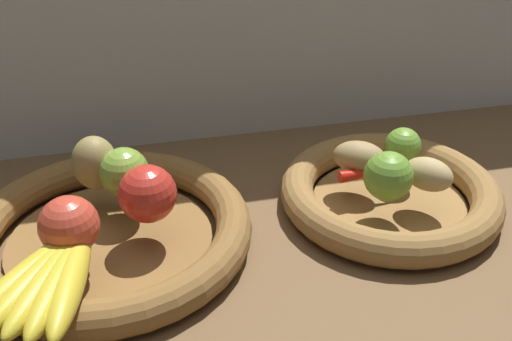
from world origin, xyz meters
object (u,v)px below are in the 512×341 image
Objects in this scene: apple_green_back at (124,172)px; pear_brown at (95,163)px; fruit_bowl_left at (109,231)px; apple_red_front at (69,226)px; lime_far at (403,146)px; fruit_bowl_right at (390,193)px; potato_oblong at (359,157)px; potato_small at (428,174)px; chili_pepper at (378,171)px; apple_red_right at (148,194)px; lime_near at (388,176)px; banana_bunch_front at (50,277)px.

pear_brown is (-3.70, 2.56, 0.46)cm from apple_green_back.
apple_red_front is (-3.94, -6.21, 6.02)cm from fruit_bowl_left.
lime_far is (46.27, 10.38, -0.89)cm from apple_red_front.
fruit_bowl_right is 4.19× the size of potato_oblong.
lime_far is (-0.20, 7.61, 0.37)cm from potato_small.
chili_pepper is (2.02, -2.09, -1.40)cm from potato_oblong.
apple_green_back is at bearing 110.96° from apple_red_right.
lime_near reaches higher than fruit_bowl_right.
banana_bunch_front is (-45.09, -12.63, 4.16)cm from fruit_bowl_right.
fruit_bowl_left is 5.61× the size of apple_green_back.
lime_near is at bearing -6.55° from fruit_bowl_left.
potato_oblong is at bearing -3.03° from apple_green_back.
apple_red_right reaches higher than apple_red_front.
apple_red_right reaches higher than potato_oblong.
apple_green_back is at bearing 172.58° from fruit_bowl_right.
apple_green_back is 0.34× the size of banana_bunch_front.
pear_brown is at bearing 166.12° from potato_small.
chili_pepper is (38.16, -6.37, -2.90)cm from pear_brown.
potato_oblong is at bearing -6.76° from pear_brown.
banana_bunch_front is (-8.78, -17.36, -1.65)cm from apple_green_back.
banana_bunch_front reaches higher than fruit_bowl_left.
fruit_bowl_left is 5.00× the size of potato_oblong.
fruit_bowl_left is 5.28× the size of apple_red_front.
apple_green_back is 4.52cm from pear_brown.
potato_small is 6.35cm from lime_near.
lime_near is (-2.78, -4.17, 5.78)cm from fruit_bowl_right.
potato_small is (46.47, 2.77, -1.26)cm from apple_red_front.
pear_brown is 44.78cm from potato_small.
fruit_bowl_left is 1.92× the size of banana_bunch_front.
fruit_bowl_right is at bearing 56.31° from lime_near.
lime_far is (6.02, 8.34, -0.65)cm from lime_near.
banana_bunch_front is 1.70× the size of chili_pepper.
apple_red_right is (-33.74, -1.97, 6.16)cm from fruit_bowl_right.
lime_far is (43.25, -3.12, -1.14)cm from pear_brown.
fruit_bowl_right is at bearing 15.64° from banana_bunch_front.
apple_red_right is at bearing -170.54° from potato_oblong.
chili_pepper is at bearing 153.55° from fruit_bowl_right.
apple_red_right is 1.12× the size of lime_near.
apple_red_front reaches higher than fruit_bowl_left.
pear_brown is at bearing 75.69° from banana_bunch_front.
apple_red_right is at bearing 177.73° from potato_small.
apple_red_right is at bearing 24.58° from apple_red_front.
lime_far is at bearing -4.13° from pear_brown.
apple_red_right is 11.18cm from pear_brown.
potato_small is (3.44, -3.44, 4.75)cm from fruit_bowl_right.
fruit_bowl_left is at bearing 180.00° from fruit_bowl_right.
apple_green_back is at bearing -34.72° from pear_brown.
fruit_bowl_left is 9.51cm from apple_red_front.
banana_bunch_front is at bearing -115.41° from fruit_bowl_left.
fruit_bowl_left is 9.67cm from pear_brown.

